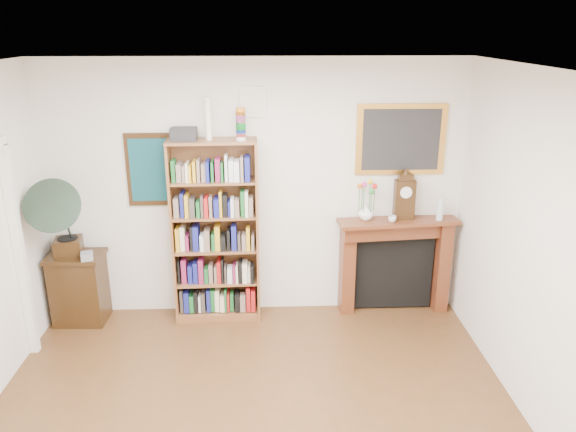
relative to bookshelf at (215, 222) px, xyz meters
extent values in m
cube|color=white|center=(0.42, -2.32, 1.68)|extent=(4.50, 5.00, 0.01)
cube|color=silver|center=(0.42, 0.18, 0.28)|extent=(4.50, 0.01, 2.80)
cube|color=white|center=(-1.78, -0.65, -0.07)|extent=(0.08, 0.08, 2.10)
cube|color=black|center=(-0.63, 0.17, 0.53)|extent=(0.58, 0.03, 0.78)
cube|color=#114753|center=(-0.63, 0.15, 0.53)|extent=(0.50, 0.01, 0.67)
cube|color=white|center=(0.42, 0.17, 1.23)|extent=(0.26, 0.03, 0.30)
cube|color=silver|center=(0.42, 0.15, 1.23)|extent=(0.22, 0.01, 0.26)
cube|color=gold|center=(1.97, 0.17, 0.83)|extent=(0.95, 0.03, 0.75)
cube|color=#262628|center=(1.97, 0.15, 0.83)|extent=(0.82, 0.01, 0.65)
cube|color=brown|center=(-0.44, 0.00, -0.12)|extent=(0.04, 0.32, 1.99)
cube|color=brown|center=(0.44, 0.00, -0.12)|extent=(0.04, 0.32, 1.99)
cube|color=brown|center=(0.00, 0.00, 0.87)|extent=(0.93, 0.36, 0.03)
cube|color=brown|center=(0.00, 0.00, -1.07)|extent=(0.93, 0.36, 0.09)
cube|color=brown|center=(0.00, 0.16, -0.12)|extent=(0.92, 0.05, 1.99)
cube|color=brown|center=(0.00, 0.00, -0.68)|extent=(0.87, 0.34, 0.02)
cube|color=brown|center=(0.00, 0.00, -0.31)|extent=(0.87, 0.34, 0.02)
cube|color=brown|center=(0.00, 0.00, 0.07)|extent=(0.87, 0.34, 0.02)
cube|color=brown|center=(0.00, 0.00, 0.45)|extent=(0.87, 0.34, 0.02)
cube|color=black|center=(-1.49, -0.04, -0.72)|extent=(0.59, 0.44, 0.79)
cube|color=#511D12|center=(1.44, 0.07, -0.58)|extent=(0.16, 0.21, 1.06)
cube|color=#511D12|center=(2.50, 0.07, -0.58)|extent=(0.16, 0.21, 1.06)
cube|color=#511D12|center=(1.97, 0.07, -0.14)|extent=(1.22, 0.31, 0.17)
cube|color=#511D12|center=(1.97, 0.03, -0.03)|extent=(1.33, 0.43, 0.04)
cube|color=black|center=(1.97, 0.13, -0.67)|extent=(0.88, 0.09, 0.85)
cube|color=black|center=(-1.56, -0.01, -0.25)|extent=(0.31, 0.31, 0.17)
cylinder|color=black|center=(-1.56, -0.01, -0.16)|extent=(0.24, 0.24, 0.01)
cone|color=#2C4033|center=(-1.56, -0.17, 0.21)|extent=(0.65, 0.76, 0.70)
cube|color=#A1A2AC|center=(-1.32, -0.19, -0.29)|extent=(0.15, 0.15, 0.08)
cube|color=black|center=(2.03, 0.07, 0.20)|extent=(0.22, 0.12, 0.43)
cylinder|color=white|center=(2.03, 0.01, 0.30)|extent=(0.13, 0.01, 0.13)
cube|color=black|center=(2.03, 0.07, 0.45)|extent=(0.16, 0.10, 0.08)
imported|color=white|center=(1.62, 0.05, 0.07)|extent=(0.18, 0.18, 0.16)
imported|color=silver|center=(1.89, -0.04, 0.02)|extent=(0.11, 0.11, 0.07)
cylinder|color=silver|center=(2.41, 0.01, 0.11)|extent=(0.07, 0.07, 0.24)
cylinder|color=silver|center=(2.42, 0.02, 0.09)|extent=(0.06, 0.06, 0.20)
camera|label=1|loc=(0.55, -5.62, 1.98)|focal=35.00mm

